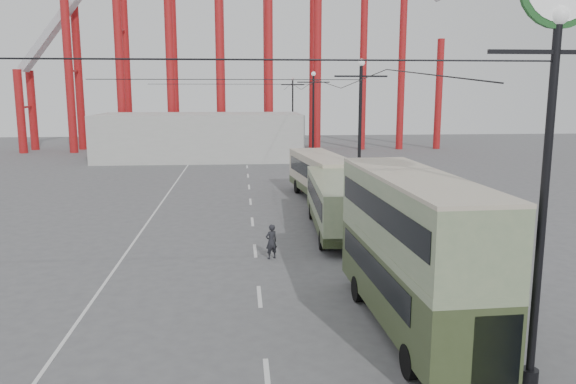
{
  "coord_description": "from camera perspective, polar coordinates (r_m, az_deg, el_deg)",
  "views": [
    {
      "loc": [
        -1.6,
        -15.59,
        7.42
      ],
      "look_at": [
        0.46,
        8.89,
        3.0
      ],
      "focal_mm": 35.0,
      "sensor_mm": 36.0,
      "label": 1
    }
  ],
  "objects": [
    {
      "name": "single_decker_cream",
      "position": [
        38.77,
        3.44,
        1.77
      ],
      "size": [
        3.64,
        10.2,
        3.1
      ],
      "rotation": [
        0.0,
        0.0,
        0.11
      ],
      "color": "#BAAE96",
      "rests_on": "ground"
    },
    {
      "name": "pedestrian",
      "position": [
        25.21,
        -1.7,
        -5.05
      ],
      "size": [
        0.68,
        0.6,
        1.58
      ],
      "primitive_type": "imported",
      "rotation": [
        0.0,
        0.0,
        3.61
      ],
      "color": "#222227",
      "rests_on": "ground"
    },
    {
      "name": "single_decker_green",
      "position": [
        29.87,
        4.88,
        -1.03
      ],
      "size": [
        2.84,
        10.28,
        2.88
      ],
      "rotation": [
        0.0,
        0.0,
        -0.05
      ],
      "color": "gray",
      "rests_on": "ground"
    },
    {
      "name": "lamp_post_far",
      "position": [
        56.12,
        2.57,
        7.39
      ],
      "size": [
        3.2,
        0.44,
        9.32
      ],
      "color": "black",
      "rests_on": "ground"
    },
    {
      "name": "fairground_shed",
      "position": [
        62.93,
        -8.86,
        5.59
      ],
      "size": [
        22.0,
        10.0,
        5.0
      ],
      "primitive_type": "cube",
      "color": "#ACACA7",
      "rests_on": "ground"
    },
    {
      "name": "double_decker_bus",
      "position": [
        17.73,
        12.56,
        -5.26
      ],
      "size": [
        2.69,
        9.28,
        4.94
      ],
      "rotation": [
        0.0,
        0.0,
        0.04
      ],
      "color": "#364223",
      "rests_on": "ground"
    },
    {
      "name": "road_markings",
      "position": [
        36.07,
        -3.55,
        -1.68
      ],
      "size": [
        12.52,
        120.0,
        0.01
      ],
      "color": "silver",
      "rests_on": "ground"
    },
    {
      "name": "ground",
      "position": [
        17.34,
        0.98,
        -15.14
      ],
      "size": [
        160.0,
        160.0,
        0.0
      ],
      "primitive_type": "plane",
      "color": "#525255",
      "rests_on": "ground"
    },
    {
      "name": "lamp_post_mid",
      "position": [
        34.46,
        7.29,
        5.55
      ],
      "size": [
        3.2,
        0.44,
        9.32
      ],
      "color": "black",
      "rests_on": "ground"
    },
    {
      "name": "lamp_post_near",
      "position": [
        14.51,
        25.44,
        10.98
      ],
      "size": [
        3.2,
        0.44,
        10.8
      ],
      "color": "black",
      "rests_on": "ground"
    },
    {
      "name": "lamp_post_distant",
      "position": [
        77.97,
        0.48,
        8.18
      ],
      "size": [
        3.2,
        0.44,
        9.32
      ],
      "color": "black",
      "rests_on": "ground"
    }
  ]
}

